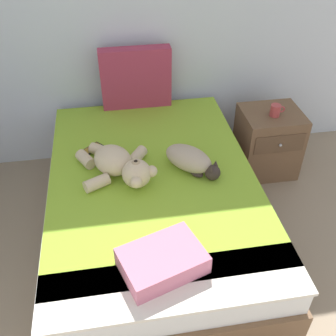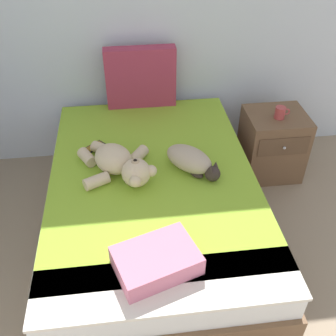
{
  "view_description": "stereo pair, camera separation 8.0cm",
  "coord_description": "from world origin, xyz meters",
  "px_view_note": "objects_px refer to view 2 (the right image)",
  "views": [
    {
      "loc": [
        1.26,
        1.17,
        2.17
      ],
      "look_at": [
        1.57,
        3.1,
        0.62
      ],
      "focal_mm": 41.86,
      "sensor_mm": 36.0,
      "label": 1
    },
    {
      "loc": [
        1.33,
        1.15,
        2.17
      ],
      "look_at": [
        1.57,
        3.1,
        0.62
      ],
      "focal_mm": 41.86,
      "sensor_mm": 36.0,
      "label": 2
    }
  ],
  "objects_px": {
    "bed": "(154,206)",
    "nightstand": "(272,144)",
    "mug": "(280,113)",
    "throw_pillow": "(156,260)",
    "teddy_bear": "(120,164)",
    "cell_phone": "(95,147)",
    "patterned_cushion": "(141,78)",
    "cat": "(191,160)"
  },
  "relations": [
    {
      "from": "bed",
      "to": "nightstand",
      "type": "bearing_deg",
      "value": 29.88
    },
    {
      "from": "mug",
      "to": "bed",
      "type": "bearing_deg",
      "value": -151.81
    },
    {
      "from": "throw_pillow",
      "to": "teddy_bear",
      "type": "bearing_deg",
      "value": 101.56
    },
    {
      "from": "bed",
      "to": "cell_phone",
      "type": "height_order",
      "value": "cell_phone"
    },
    {
      "from": "bed",
      "to": "mug",
      "type": "xyz_separation_m",
      "value": [
        1.05,
        0.56,
        0.34
      ]
    },
    {
      "from": "bed",
      "to": "teddy_bear",
      "type": "height_order",
      "value": "teddy_bear"
    },
    {
      "from": "bed",
      "to": "patterned_cushion",
      "type": "height_order",
      "value": "patterned_cushion"
    },
    {
      "from": "bed",
      "to": "throw_pillow",
      "type": "xyz_separation_m",
      "value": [
        -0.05,
        -0.73,
        0.34
      ]
    },
    {
      "from": "bed",
      "to": "teddy_bear",
      "type": "distance_m",
      "value": 0.42
    },
    {
      "from": "bed",
      "to": "cat",
      "type": "height_order",
      "value": "cat"
    },
    {
      "from": "cell_phone",
      "to": "nightstand",
      "type": "distance_m",
      "value": 1.49
    },
    {
      "from": "patterned_cushion",
      "to": "throw_pillow",
      "type": "xyz_separation_m",
      "value": [
        -0.04,
        -1.67,
        -0.19
      ]
    },
    {
      "from": "teddy_bear",
      "to": "throw_pillow",
      "type": "distance_m",
      "value": 0.79
    },
    {
      "from": "nightstand",
      "to": "teddy_bear",
      "type": "bearing_deg",
      "value": -155.64
    },
    {
      "from": "mug",
      "to": "patterned_cushion",
      "type": "bearing_deg",
      "value": 160.88
    },
    {
      "from": "teddy_bear",
      "to": "nightstand",
      "type": "height_order",
      "value": "teddy_bear"
    },
    {
      "from": "cat",
      "to": "throw_pillow",
      "type": "distance_m",
      "value": 0.82
    },
    {
      "from": "bed",
      "to": "patterned_cushion",
      "type": "relative_size",
      "value": 3.61
    },
    {
      "from": "patterned_cushion",
      "to": "cell_phone",
      "type": "distance_m",
      "value": 0.73
    },
    {
      "from": "bed",
      "to": "cat",
      "type": "bearing_deg",
      "value": 6.41
    },
    {
      "from": "cell_phone",
      "to": "mug",
      "type": "distance_m",
      "value": 1.45
    },
    {
      "from": "patterned_cushion",
      "to": "cat",
      "type": "distance_m",
      "value": 0.96
    },
    {
      "from": "cell_phone",
      "to": "cat",
      "type": "bearing_deg",
      "value": -27.27
    },
    {
      "from": "cell_phone",
      "to": "nightstand",
      "type": "xyz_separation_m",
      "value": [
        1.44,
        0.25,
        -0.28
      ]
    },
    {
      "from": "nightstand",
      "to": "mug",
      "type": "xyz_separation_m",
      "value": [
        -0.0,
        -0.04,
        0.33
      ]
    },
    {
      "from": "teddy_bear",
      "to": "throw_pillow",
      "type": "height_order",
      "value": "teddy_bear"
    },
    {
      "from": "patterned_cushion",
      "to": "cat",
      "type": "bearing_deg",
      "value": -73.83
    },
    {
      "from": "patterned_cushion",
      "to": "throw_pillow",
      "type": "height_order",
      "value": "patterned_cushion"
    },
    {
      "from": "teddy_bear",
      "to": "cell_phone",
      "type": "height_order",
      "value": "teddy_bear"
    },
    {
      "from": "teddy_bear",
      "to": "nightstand",
      "type": "bearing_deg",
      "value": 24.36
    },
    {
      "from": "nightstand",
      "to": "bed",
      "type": "bearing_deg",
      "value": -150.12
    },
    {
      "from": "nightstand",
      "to": "throw_pillow",
      "type": "bearing_deg",
      "value": -129.48
    },
    {
      "from": "nightstand",
      "to": "mug",
      "type": "bearing_deg",
      "value": -95.51
    },
    {
      "from": "bed",
      "to": "throw_pillow",
      "type": "distance_m",
      "value": 0.81
    },
    {
      "from": "bed",
      "to": "teddy_bear",
      "type": "bearing_deg",
      "value": 170.08
    },
    {
      "from": "patterned_cushion",
      "to": "cat",
      "type": "height_order",
      "value": "patterned_cushion"
    },
    {
      "from": "patterned_cushion",
      "to": "teddy_bear",
      "type": "height_order",
      "value": "patterned_cushion"
    },
    {
      "from": "cat",
      "to": "throw_pillow",
      "type": "bearing_deg",
      "value": -111.85
    },
    {
      "from": "teddy_bear",
      "to": "patterned_cushion",
      "type": "bearing_deg",
      "value": 77.28
    },
    {
      "from": "patterned_cushion",
      "to": "nightstand",
      "type": "height_order",
      "value": "patterned_cushion"
    },
    {
      "from": "bed",
      "to": "throw_pillow",
      "type": "bearing_deg",
      "value": -93.72
    },
    {
      "from": "cat",
      "to": "nightstand",
      "type": "xyz_separation_m",
      "value": [
        0.8,
        0.58,
        -0.34
      ]
    }
  ]
}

